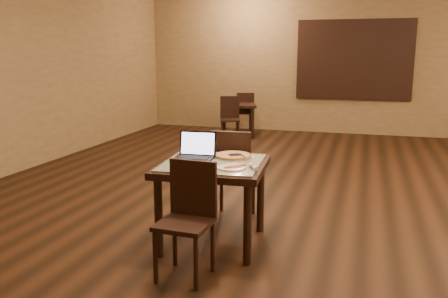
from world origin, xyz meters
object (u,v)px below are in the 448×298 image
(chair_main_far, at_px, (232,170))
(laptop, at_px, (196,151))
(other_table_b, at_px, (238,109))
(chair_main_near, at_px, (188,212))
(other_table_b_chair_far, at_px, (245,110))
(other_table_b_chair_near, at_px, (230,116))
(pizza_pan, at_px, (233,157))
(tiled_table, at_px, (213,173))

(chair_main_far, relative_size, laptop, 2.66)
(laptop, bearing_deg, other_table_b, 98.00)
(chair_main_near, height_order, other_table_b_chair_far, chair_main_near)
(other_table_b, bearing_deg, other_table_b_chair_far, 69.59)
(chair_main_far, xyz_separation_m, other_table_b_chair_near, (-1.28, 4.34, -0.05))
(chair_main_near, height_order, pizza_pan, chair_main_near)
(chair_main_near, height_order, other_table_b, chair_main_near)
(laptop, height_order, other_table_b_chair_far, laptop)
(chair_main_near, relative_size, pizza_pan, 2.35)
(chair_main_far, distance_m, pizza_pan, 0.45)
(chair_main_far, xyz_separation_m, other_table_b_chair_far, (-1.23, 5.35, -0.05))
(tiled_table, relative_size, pizza_pan, 2.59)
(tiled_table, distance_m, chair_main_far, 0.63)
(chair_main_far, bearing_deg, other_table_b, -78.80)
(other_table_b, bearing_deg, chair_main_near, -96.14)
(tiled_table, height_order, laptop, laptop)
(chair_main_near, height_order, chair_main_far, chair_main_far)
(other_table_b, distance_m, other_table_b_chair_near, 0.51)
(other_table_b_chair_far, bearing_deg, tiled_table, 83.82)
(chair_main_far, bearing_deg, chair_main_near, 86.66)
(chair_main_near, xyz_separation_m, other_table_b, (-1.25, 6.08, 0.05))
(chair_main_far, height_order, pizza_pan, chair_main_far)
(chair_main_far, bearing_deg, other_table_b_chair_near, -76.91)
(laptop, distance_m, other_table_b, 5.46)
(other_table_b, distance_m, other_table_b_chair_far, 0.51)
(chair_main_far, distance_m, other_table_b, 5.00)
(other_table_b_chair_far, bearing_deg, chair_main_near, 82.79)
(chair_main_near, distance_m, chair_main_far, 1.24)
(tiled_table, xyz_separation_m, laptop, (-0.20, 0.11, 0.16))
(other_table_b_chair_far, bearing_deg, other_table_b, 69.59)
(tiled_table, relative_size, laptop, 2.75)
(chair_main_far, bearing_deg, laptop, 64.83)
(other_table_b_chair_near, bearing_deg, tiled_table, -93.38)
(chair_main_near, bearing_deg, chair_main_far, 93.31)
(chair_main_near, bearing_deg, other_table_b_chair_near, 106.23)
(laptop, bearing_deg, tiled_table, -30.87)
(tiled_table, distance_m, pizza_pan, 0.29)
(chair_main_near, distance_m, other_table_b_chair_far, 6.70)
(chair_main_far, distance_m, other_table_b_chair_near, 4.52)
(other_table_b_chair_far, bearing_deg, pizza_pan, 85.44)
(chair_main_far, height_order, other_table_b, chair_main_far)
(other_table_b, height_order, other_table_b_chair_near, other_table_b_chair_near)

